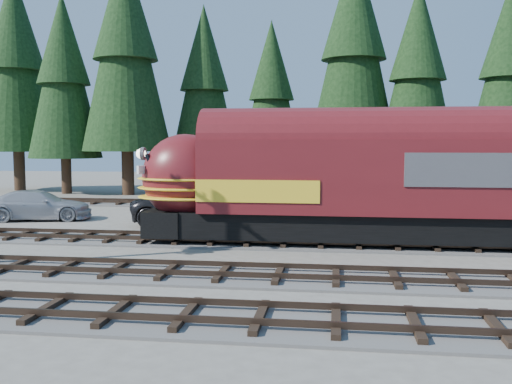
# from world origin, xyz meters

# --- Properties ---
(ground) EXTENTS (120.00, 120.00, 0.00)m
(ground) POSITION_xyz_m (0.00, 0.00, 0.00)
(ground) COLOR #6B665B
(ground) RESTS_ON ground
(track_spur) EXTENTS (32.00, 3.20, 0.33)m
(track_spur) POSITION_xyz_m (-10.00, 18.00, 0.06)
(track_spur) COLOR #4C4947
(track_spur) RESTS_ON ground
(depot) EXTENTS (12.80, 7.00, 5.30)m
(depot) POSITION_xyz_m (-0.00, 10.50, 2.96)
(depot) COLOR gold
(depot) RESTS_ON ground
(conifer_backdrop) EXTENTS (80.39, 23.11, 17.41)m
(conifer_backdrop) POSITION_xyz_m (3.38, 25.08, 10.34)
(conifer_backdrop) COLOR black
(conifer_backdrop) RESTS_ON ground
(locomotive) EXTENTS (15.88, 3.16, 4.32)m
(locomotive) POSITION_xyz_m (-3.21, 4.00, 2.53)
(locomotive) COLOR black
(locomotive) RESTS_ON ground
(caboose) EXTENTS (9.95, 2.88, 5.17)m
(caboose) POSITION_xyz_m (-6.87, 18.00, 2.57)
(caboose) COLOR black
(caboose) RESTS_ON ground
(pickup_truck_a) EXTENTS (7.22, 3.79, 1.94)m
(pickup_truck_a) POSITION_xyz_m (-9.34, 9.01, 0.97)
(pickup_truck_a) COLOR black
(pickup_truck_a) RESTS_ON ground
(pickup_truck_b) EXTENTS (6.04, 3.57, 1.64)m
(pickup_truck_b) POSITION_xyz_m (-18.70, 9.67, 0.82)
(pickup_truck_b) COLOR #ACAEB4
(pickup_truck_b) RESTS_ON ground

